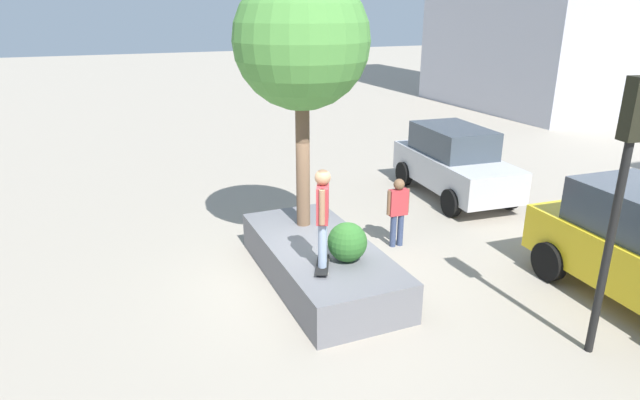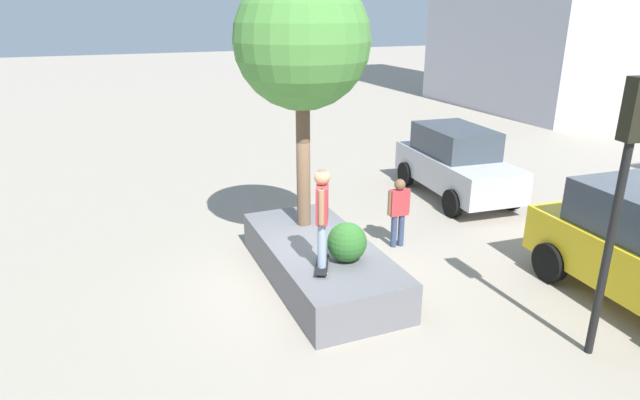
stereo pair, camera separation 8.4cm
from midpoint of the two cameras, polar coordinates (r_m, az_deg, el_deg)
ground_plane at (r=10.48m, az=-0.11°, el=-8.75°), size 120.00×120.00×0.00m
planter_ledge at (r=10.41m, az=0.23°, el=-6.62°), size 4.25×1.89×0.75m
plaza_tree at (r=10.39m, az=-1.69°, el=16.41°), size 2.58×2.58×4.97m
boxwood_shrub at (r=9.50m, az=3.14°, el=-4.50°), size 0.71×0.71×0.71m
skateboard at (r=9.34m, az=0.48°, el=-6.94°), size 0.81×0.54×0.07m
skateboarder at (r=8.93m, az=0.49°, el=-1.19°), size 0.53×0.37×1.71m
sedan_parked at (r=15.36m, az=14.42°, el=3.92°), size 4.30×2.24×1.94m
traffic_light_corner at (r=8.43m, az=29.78°, el=2.41°), size 0.36×0.32×4.17m
passerby_with_bag at (r=11.79m, az=8.57°, el=-0.85°), size 0.24×0.53×1.56m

